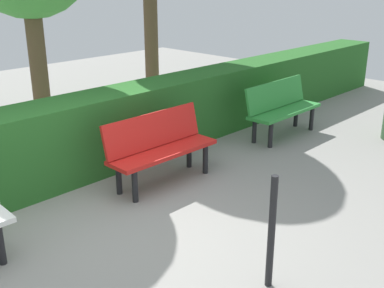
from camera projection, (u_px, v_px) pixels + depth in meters
ground_plane at (109, 240)px, 4.67m from camera, size 17.96×17.96×0.00m
bench_green at (281, 106)px, 7.51m from camera, size 1.47×0.47×0.86m
bench_red at (160, 145)px, 5.82m from camera, size 1.47×0.49×0.86m
hedge_row at (109, 129)px, 6.33m from camera, size 13.96×0.69×1.00m
railing_post_mid at (271, 233)px, 3.83m from camera, size 0.06×0.06×1.00m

